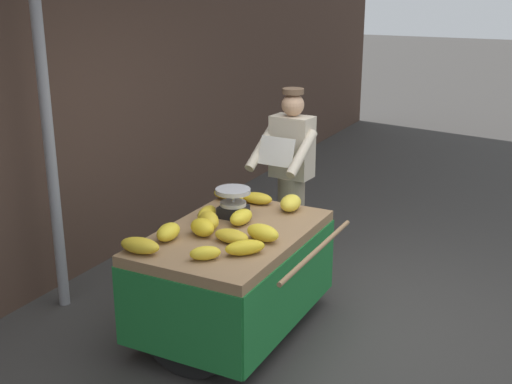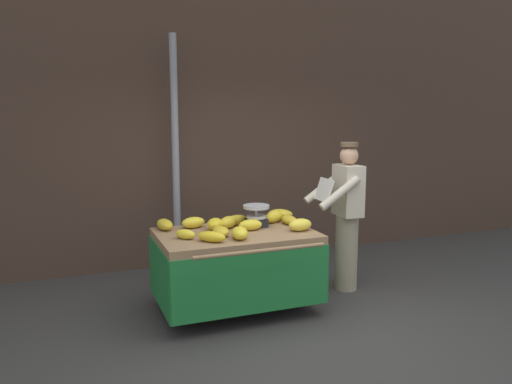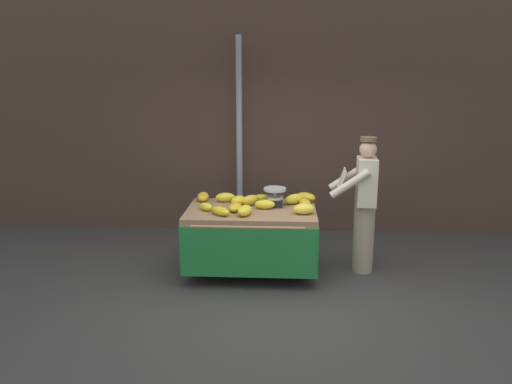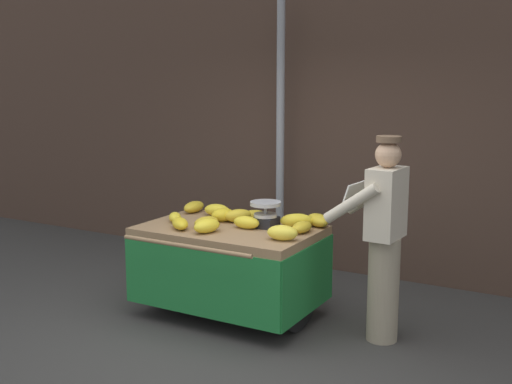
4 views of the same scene
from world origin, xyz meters
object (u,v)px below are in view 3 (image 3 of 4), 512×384
banana_bunch_11 (265,204)px  vendor_person (364,205)px  banana_bunch_1 (235,207)px  banana_bunch_4 (238,201)px  weighing_scale (275,197)px  banana_bunch_9 (304,209)px  banana_bunch_5 (305,203)px  banana_bunch_7 (251,200)px  banana_bunch_2 (206,207)px  banana_bunch_8 (261,199)px  banana_bunch_12 (225,197)px  banana_bunch_10 (245,210)px  banana_bunch_0 (295,199)px  banana_bunch_3 (203,197)px  banana_bunch_13 (306,197)px  banana_bunch_6 (221,211)px  street_pole (239,139)px  banana_cart (251,227)px

banana_bunch_11 → vendor_person: bearing=6.2°
banana_bunch_1 → banana_bunch_4: 0.26m
weighing_scale → banana_bunch_9: weighing_scale is taller
banana_bunch_5 → banana_bunch_7: size_ratio=1.01×
banana_bunch_2 → banana_bunch_4: bearing=34.2°
banana_bunch_8 → banana_bunch_12: bearing=174.9°
banana_bunch_2 → banana_bunch_8: size_ratio=0.80×
banana_bunch_1 → banana_bunch_11: 0.37m
banana_bunch_7 → banana_bunch_8: (0.13, 0.10, -0.01)m
banana_bunch_5 → banana_bunch_10: bearing=-150.1°
banana_bunch_8 → vendor_person: bearing=-6.4°
banana_bunch_0 → banana_bunch_10: banana_bunch_0 is taller
banana_bunch_9 → vendor_person: 0.83m
banana_bunch_2 → banana_bunch_3: bearing=103.3°
banana_bunch_13 → banana_bunch_10: bearing=-136.8°
weighing_scale → banana_bunch_7: (-0.30, 0.04, -0.06)m
banana_bunch_0 → banana_bunch_4: (-0.71, -0.12, -0.00)m
banana_bunch_13 → banana_bunch_6: bearing=-145.6°
banana_bunch_0 → banana_bunch_11: 0.45m
banana_bunch_9 → banana_bunch_11: size_ratio=1.04×
banana_bunch_0 → banana_bunch_8: (-0.43, 0.02, -0.01)m
banana_bunch_2 → vendor_person: 1.95m
street_pole → vendor_person: (1.66, -1.36, -0.62)m
banana_bunch_1 → banana_bunch_10: banana_bunch_10 is taller
banana_bunch_13 → banana_cart: bearing=-148.7°
banana_bunch_7 → banana_bunch_4: bearing=-166.9°
banana_bunch_1 → street_pole: bearing=93.0°
banana_cart → banana_bunch_6: (-0.34, -0.29, 0.28)m
weighing_scale → banana_bunch_0: (0.25, 0.12, -0.05)m
banana_bunch_8 → vendor_person: size_ratio=0.16×
banana_bunch_0 → banana_bunch_13: size_ratio=1.06×
street_pole → banana_bunch_11: (0.44, -1.49, -0.60)m
street_pole → banana_bunch_4: bearing=-85.7°
banana_bunch_0 → banana_bunch_12: 0.90m
banana_bunch_10 → banana_bunch_11: banana_bunch_10 is taller
banana_bunch_8 → banana_bunch_9: 0.72m
banana_bunch_4 → banana_bunch_7: same height
banana_bunch_10 → banana_bunch_13: (0.74, 0.70, -0.00)m
banana_bunch_2 → banana_bunch_3: size_ratio=0.72×
banana_bunch_12 → vendor_person: 1.76m
banana_bunch_2 → banana_bunch_8: (0.65, 0.39, 0.01)m
banana_bunch_1 → banana_bunch_2: bearing=179.2°
street_pole → banana_bunch_8: (0.38, -1.22, -0.60)m
banana_bunch_6 → banana_bunch_8: (0.45, 0.58, 0.01)m
banana_bunch_6 → banana_cart: bearing=40.1°
street_pole → banana_bunch_0: size_ratio=10.01×
banana_bunch_4 → banana_bunch_8: 0.31m
banana_bunch_5 → banana_bunch_12: (-1.02, 0.21, 0.01)m
banana_bunch_9 → street_pole: bearing=118.1°
banana_bunch_0 → banana_bunch_12: (-0.90, 0.06, -0.01)m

